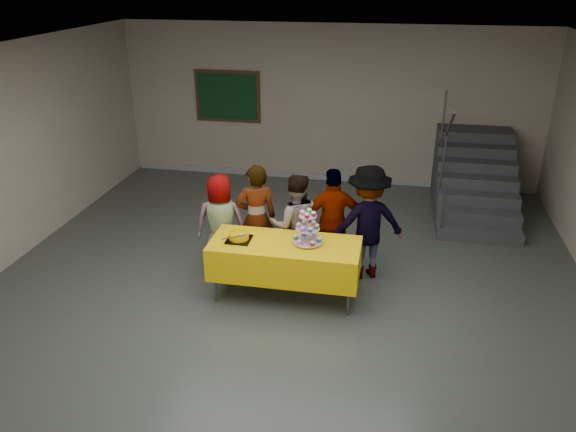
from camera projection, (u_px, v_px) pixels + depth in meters
name	position (u px, v px, depth m)	size (l,w,h in m)	color
room_shell	(271.00, 151.00, 5.95)	(10.00, 10.04, 3.02)	#4C514C
bake_table	(285.00, 258.00, 7.08)	(1.88, 0.78, 0.77)	#595960
cupcake_stand	(308.00, 230.00, 6.91)	(0.38, 0.38, 0.44)	silver
bear_cake	(239.00, 236.00, 7.04)	(0.32, 0.36, 0.12)	black
schoolchild_a	(221.00, 223.00, 7.69)	(0.68, 0.45, 1.40)	slate
schoolchild_b	(256.00, 218.00, 7.69)	(0.56, 0.37, 1.53)	slate
schoolchild_c	(295.00, 225.00, 7.57)	(0.71, 0.55, 1.45)	slate
schoolchild_d	(333.00, 222.00, 7.60)	(0.89, 0.37, 1.51)	slate
schoolchild_e	(367.00, 223.00, 7.49)	(1.03, 0.59, 1.59)	slate
staircase	(473.00, 180.00, 9.84)	(1.30, 2.40, 2.04)	#424447
noticeboard	(228.00, 96.00, 10.95)	(1.30, 0.05, 1.00)	#472B16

